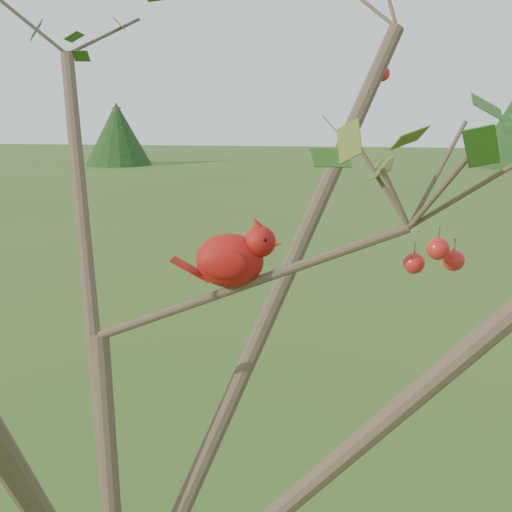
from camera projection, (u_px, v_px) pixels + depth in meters
The scene contains 3 objects.
crabapple_tree at pixel (109, 271), 1.14m from camera, with size 2.35×2.05×2.95m.
cardinal at pixel (233, 258), 1.21m from camera, with size 0.21×0.11×0.15m.
distant_trees at pixel (306, 130), 24.15m from camera, with size 39.69×14.10×3.63m.
Camera 1 is at (0.44, -1.08, 2.41)m, focal length 45.00 mm.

